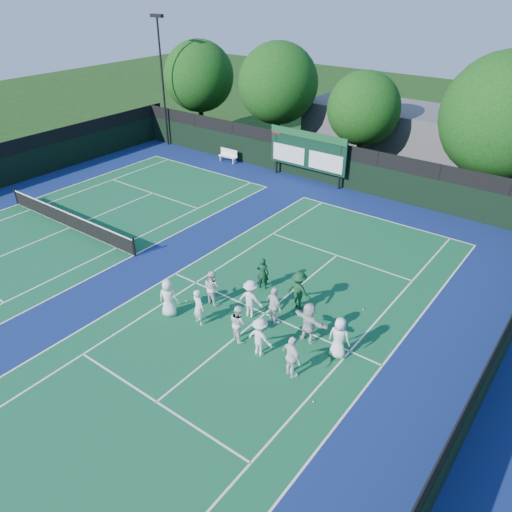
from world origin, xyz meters
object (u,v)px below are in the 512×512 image
Objects in this scene: coach_left at (263,273)px; scoreboard at (308,151)px; tennis_net at (69,220)px; bench at (228,155)px.

scoreboard is at bearing -88.51° from coach_left.
bench is (0.01, 14.37, 0.05)m from tennis_net.
tennis_net is (-6.99, -14.59, -1.70)m from scoreboard.
bench is at bearing 89.95° from tennis_net.
scoreboard is 16.26m from tennis_net.
tennis_net reaches higher than bench.
bench is 18.02m from coach_left.
tennis_net is 7.08× the size of bench.
tennis_net is 12.80m from coach_left.
scoreboard reaches higher than coach_left.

